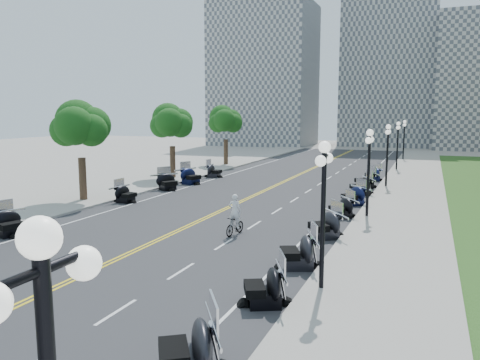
% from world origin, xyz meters
% --- Properties ---
extents(ground, '(160.00, 160.00, 0.00)m').
position_xyz_m(ground, '(0.00, 0.00, 0.00)').
color(ground, gray).
extents(road, '(16.00, 90.00, 0.01)m').
position_xyz_m(road, '(0.00, 10.00, 0.00)').
color(road, '#333335').
rests_on(road, ground).
extents(centerline_yellow_a, '(0.12, 90.00, 0.00)m').
position_xyz_m(centerline_yellow_a, '(-0.12, 10.00, 0.01)').
color(centerline_yellow_a, yellow).
rests_on(centerline_yellow_a, road).
extents(centerline_yellow_b, '(0.12, 90.00, 0.00)m').
position_xyz_m(centerline_yellow_b, '(0.12, 10.00, 0.01)').
color(centerline_yellow_b, yellow).
rests_on(centerline_yellow_b, road).
extents(edge_line_north, '(0.12, 90.00, 0.00)m').
position_xyz_m(edge_line_north, '(6.40, 10.00, 0.01)').
color(edge_line_north, white).
rests_on(edge_line_north, road).
extents(edge_line_south, '(0.12, 90.00, 0.00)m').
position_xyz_m(edge_line_south, '(-6.40, 10.00, 0.01)').
color(edge_line_south, white).
rests_on(edge_line_south, road).
extents(lane_dash_3, '(0.12, 2.00, 0.00)m').
position_xyz_m(lane_dash_3, '(3.20, -12.00, 0.01)').
color(lane_dash_3, white).
rests_on(lane_dash_3, road).
extents(lane_dash_4, '(0.12, 2.00, 0.00)m').
position_xyz_m(lane_dash_4, '(3.20, -8.00, 0.01)').
color(lane_dash_4, white).
rests_on(lane_dash_4, road).
extents(lane_dash_5, '(0.12, 2.00, 0.00)m').
position_xyz_m(lane_dash_5, '(3.20, -4.00, 0.01)').
color(lane_dash_5, white).
rests_on(lane_dash_5, road).
extents(lane_dash_6, '(0.12, 2.00, 0.00)m').
position_xyz_m(lane_dash_6, '(3.20, 0.00, 0.01)').
color(lane_dash_6, white).
rests_on(lane_dash_6, road).
extents(lane_dash_7, '(0.12, 2.00, 0.00)m').
position_xyz_m(lane_dash_7, '(3.20, 4.00, 0.01)').
color(lane_dash_7, white).
rests_on(lane_dash_7, road).
extents(lane_dash_8, '(0.12, 2.00, 0.00)m').
position_xyz_m(lane_dash_8, '(3.20, 8.00, 0.01)').
color(lane_dash_8, white).
rests_on(lane_dash_8, road).
extents(lane_dash_9, '(0.12, 2.00, 0.00)m').
position_xyz_m(lane_dash_9, '(3.20, 12.00, 0.01)').
color(lane_dash_9, white).
rests_on(lane_dash_9, road).
extents(lane_dash_10, '(0.12, 2.00, 0.00)m').
position_xyz_m(lane_dash_10, '(3.20, 16.00, 0.01)').
color(lane_dash_10, white).
rests_on(lane_dash_10, road).
extents(lane_dash_11, '(0.12, 2.00, 0.00)m').
position_xyz_m(lane_dash_11, '(3.20, 20.00, 0.01)').
color(lane_dash_11, white).
rests_on(lane_dash_11, road).
extents(lane_dash_12, '(0.12, 2.00, 0.00)m').
position_xyz_m(lane_dash_12, '(3.20, 24.00, 0.01)').
color(lane_dash_12, white).
rests_on(lane_dash_12, road).
extents(lane_dash_13, '(0.12, 2.00, 0.00)m').
position_xyz_m(lane_dash_13, '(3.20, 28.00, 0.01)').
color(lane_dash_13, white).
rests_on(lane_dash_13, road).
extents(lane_dash_14, '(0.12, 2.00, 0.00)m').
position_xyz_m(lane_dash_14, '(3.20, 32.00, 0.01)').
color(lane_dash_14, white).
rests_on(lane_dash_14, road).
extents(lane_dash_15, '(0.12, 2.00, 0.00)m').
position_xyz_m(lane_dash_15, '(3.20, 36.00, 0.01)').
color(lane_dash_15, white).
rests_on(lane_dash_15, road).
extents(lane_dash_16, '(0.12, 2.00, 0.00)m').
position_xyz_m(lane_dash_16, '(3.20, 40.00, 0.01)').
color(lane_dash_16, white).
rests_on(lane_dash_16, road).
extents(lane_dash_17, '(0.12, 2.00, 0.00)m').
position_xyz_m(lane_dash_17, '(3.20, 44.00, 0.01)').
color(lane_dash_17, white).
rests_on(lane_dash_17, road).
extents(lane_dash_18, '(0.12, 2.00, 0.00)m').
position_xyz_m(lane_dash_18, '(3.20, 48.00, 0.01)').
color(lane_dash_18, white).
rests_on(lane_dash_18, road).
extents(lane_dash_19, '(0.12, 2.00, 0.00)m').
position_xyz_m(lane_dash_19, '(3.20, 52.00, 0.01)').
color(lane_dash_19, white).
rests_on(lane_dash_19, road).
extents(sidewalk_north, '(5.00, 90.00, 0.15)m').
position_xyz_m(sidewalk_north, '(10.50, 10.00, 0.07)').
color(sidewalk_north, '#9E9991').
rests_on(sidewalk_north, ground).
extents(sidewalk_south, '(5.00, 90.00, 0.15)m').
position_xyz_m(sidewalk_south, '(-10.50, 10.00, 0.07)').
color(sidewalk_south, '#9E9991').
rests_on(sidewalk_south, ground).
extents(distant_block_a, '(18.00, 14.00, 26.00)m').
position_xyz_m(distant_block_a, '(-18.00, 62.00, 13.00)').
color(distant_block_a, gray).
rests_on(distant_block_a, ground).
extents(distant_block_b, '(16.00, 12.00, 30.00)m').
position_xyz_m(distant_block_b, '(4.00, 68.00, 15.00)').
color(distant_block_b, gray).
rests_on(distant_block_b, ground).
extents(street_lamp_1, '(0.50, 1.20, 4.90)m').
position_xyz_m(street_lamp_1, '(8.60, -8.00, 2.60)').
color(street_lamp_1, black).
rests_on(street_lamp_1, sidewalk_north).
extents(street_lamp_2, '(0.50, 1.20, 4.90)m').
position_xyz_m(street_lamp_2, '(8.60, 4.00, 2.60)').
color(street_lamp_2, black).
rests_on(street_lamp_2, sidewalk_north).
extents(street_lamp_3, '(0.50, 1.20, 4.90)m').
position_xyz_m(street_lamp_3, '(8.60, 16.00, 2.60)').
color(street_lamp_3, black).
rests_on(street_lamp_3, sidewalk_north).
extents(street_lamp_4, '(0.50, 1.20, 4.90)m').
position_xyz_m(street_lamp_4, '(8.60, 28.00, 2.60)').
color(street_lamp_4, black).
rests_on(street_lamp_4, sidewalk_north).
extents(street_lamp_5, '(0.50, 1.20, 4.90)m').
position_xyz_m(street_lamp_5, '(8.60, 40.00, 2.60)').
color(street_lamp_5, black).
rests_on(street_lamp_5, sidewalk_north).
extents(tree_2, '(4.80, 4.80, 9.20)m').
position_xyz_m(tree_2, '(-10.00, 2.00, 4.75)').
color(tree_2, '#235619').
rests_on(tree_2, sidewalk_south).
extents(tree_3, '(4.80, 4.80, 9.20)m').
position_xyz_m(tree_3, '(-10.00, 14.00, 4.75)').
color(tree_3, '#235619').
rests_on(tree_3, sidewalk_south).
extents(tree_4, '(4.80, 4.80, 9.20)m').
position_xyz_m(tree_4, '(-10.00, 26.00, 4.75)').
color(tree_4, '#235619').
rests_on(tree_4, sidewalk_south).
extents(motorcycle_n_2, '(2.90, 2.90, 1.46)m').
position_xyz_m(motorcycle_n_2, '(6.88, -14.21, 0.73)').
color(motorcycle_n_2, black).
rests_on(motorcycle_n_2, road).
extents(motorcycle_n_3, '(2.60, 2.60, 1.36)m').
position_xyz_m(motorcycle_n_3, '(7.19, -9.79, 0.68)').
color(motorcycle_n_3, black).
rests_on(motorcycle_n_3, road).
extents(motorcycle_n_4, '(2.76, 2.76, 1.46)m').
position_xyz_m(motorcycle_n_4, '(7.23, -5.90, 0.73)').
color(motorcycle_n_4, black).
rests_on(motorcycle_n_4, road).
extents(motorcycle_n_5, '(2.93, 2.93, 1.46)m').
position_xyz_m(motorcycle_n_5, '(7.28, -1.17, 0.73)').
color(motorcycle_n_5, black).
rests_on(motorcycle_n_5, road).
extents(motorcycle_n_6, '(2.62, 2.62, 1.31)m').
position_xyz_m(motorcycle_n_6, '(7.22, 3.61, 0.65)').
color(motorcycle_n_6, black).
rests_on(motorcycle_n_6, road).
extents(motorcycle_n_7, '(2.82, 2.82, 1.40)m').
position_xyz_m(motorcycle_n_7, '(7.28, 7.67, 0.70)').
color(motorcycle_n_7, black).
rests_on(motorcycle_n_7, road).
extents(motorcycle_n_8, '(2.91, 2.91, 1.51)m').
position_xyz_m(motorcycle_n_8, '(7.20, 11.76, 0.75)').
color(motorcycle_n_8, black).
rests_on(motorcycle_n_8, road).
extents(motorcycle_n_9, '(2.93, 2.93, 1.50)m').
position_xyz_m(motorcycle_n_9, '(7.05, 15.15, 0.75)').
color(motorcycle_n_9, black).
rests_on(motorcycle_n_9, road).
extents(motorcycle_n_10, '(2.49, 2.49, 1.32)m').
position_xyz_m(motorcycle_n_10, '(7.18, 19.52, 0.66)').
color(motorcycle_n_10, black).
rests_on(motorcycle_n_10, road).
extents(motorcycle_s_4, '(2.49, 2.49, 1.40)m').
position_xyz_m(motorcycle_s_4, '(-7.23, -6.64, 0.70)').
color(motorcycle_s_4, black).
rests_on(motorcycle_s_4, road).
extents(motorcycle_s_6, '(1.94, 1.94, 1.29)m').
position_xyz_m(motorcycle_s_6, '(-7.12, 2.79, 0.65)').
color(motorcycle_s_6, black).
rests_on(motorcycle_s_6, road).
extents(motorcycle_s_7, '(2.86, 2.86, 1.45)m').
position_xyz_m(motorcycle_s_7, '(-7.16, 8.30, 0.73)').
color(motorcycle_s_7, black).
rests_on(motorcycle_s_7, road).
extents(motorcycle_s_8, '(2.71, 2.71, 1.54)m').
position_xyz_m(motorcycle_s_8, '(-6.94, 11.73, 0.77)').
color(motorcycle_s_8, black).
rests_on(motorcycle_s_8, road).
extents(motorcycle_s_9, '(2.02, 2.02, 1.36)m').
position_xyz_m(motorcycle_s_9, '(-6.93, 16.32, 0.68)').
color(motorcycle_s_9, black).
rests_on(motorcycle_s_9, road).
extents(bicycle, '(0.69, 1.62, 0.95)m').
position_xyz_m(bicycle, '(3.03, -2.28, 0.47)').
color(bicycle, '#A51414').
rests_on(bicycle, road).
extents(cyclist_rider, '(0.63, 0.41, 1.72)m').
position_xyz_m(cyclist_rider, '(3.03, -2.28, 1.80)').
color(cyclist_rider, silver).
rests_on(cyclist_rider, bicycle).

